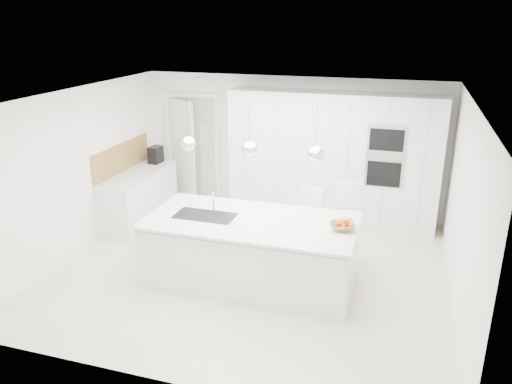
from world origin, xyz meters
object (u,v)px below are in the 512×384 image
(fruit_bowl, at_px, (342,226))
(espresso_machine, at_px, (156,155))
(bar_stool_left, at_px, (310,226))
(island_base, at_px, (250,253))
(bar_stool_right, at_px, (346,225))

(fruit_bowl, bearing_deg, espresso_machine, 151.13)
(espresso_machine, xyz_separation_m, bar_stool_left, (3.18, -1.29, -0.50))
(island_base, distance_m, bar_stool_left, 1.10)
(espresso_machine, xyz_separation_m, bar_stool_right, (3.71, -1.24, -0.45))
(espresso_machine, bearing_deg, island_base, -37.74)
(bar_stool_left, bearing_deg, island_base, -106.44)
(espresso_machine, bearing_deg, bar_stool_left, -19.29)
(bar_stool_left, bearing_deg, fruit_bowl, -33.57)
(fruit_bowl, bearing_deg, bar_stool_left, 125.94)
(bar_stool_left, bearing_deg, espresso_machine, 178.48)
(island_base, xyz_separation_m, bar_stool_right, (1.18, 0.92, 0.18))
(island_base, height_order, espresso_machine, espresso_machine)
(island_base, xyz_separation_m, espresso_machine, (-2.53, 2.16, 0.62))
(fruit_bowl, height_order, espresso_machine, espresso_machine)
(espresso_machine, bearing_deg, bar_stool_right, -15.73)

